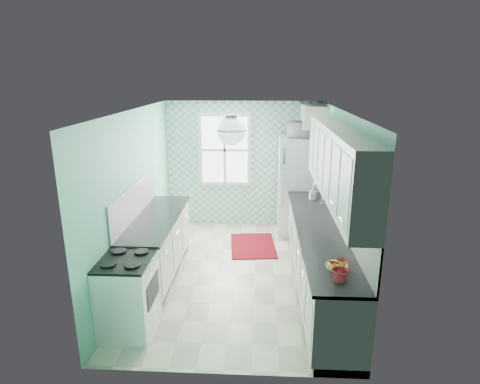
# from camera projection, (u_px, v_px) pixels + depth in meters

# --- Properties ---
(floor) EXTENTS (3.00, 4.40, 0.02)m
(floor) POSITION_uv_depth(u_px,v_px,m) (236.00, 274.00, 6.26)
(floor) COLOR beige
(floor) RESTS_ON ground
(ceiling) EXTENTS (3.00, 4.40, 0.02)m
(ceiling) POSITION_uv_depth(u_px,v_px,m) (235.00, 110.00, 5.55)
(ceiling) COLOR white
(ceiling) RESTS_ON wall_back
(wall_back) EXTENTS (3.00, 0.02, 2.50)m
(wall_back) POSITION_uv_depth(u_px,v_px,m) (243.00, 165.00, 8.02)
(wall_back) COLOR #66CBA7
(wall_back) RESTS_ON floor
(wall_front) EXTENTS (3.00, 0.02, 2.50)m
(wall_front) POSITION_uv_depth(u_px,v_px,m) (221.00, 265.00, 3.79)
(wall_front) COLOR #66CBA7
(wall_front) RESTS_ON floor
(wall_left) EXTENTS (0.02, 4.40, 2.50)m
(wall_left) POSITION_uv_depth(u_px,v_px,m) (135.00, 195.00, 5.98)
(wall_left) COLOR #66CBA7
(wall_left) RESTS_ON floor
(wall_right) EXTENTS (0.02, 4.40, 2.50)m
(wall_right) POSITION_uv_depth(u_px,v_px,m) (339.00, 198.00, 5.83)
(wall_right) COLOR #66CBA7
(wall_right) RESTS_ON floor
(accent_wall) EXTENTS (3.00, 0.01, 2.50)m
(accent_wall) POSITION_uv_depth(u_px,v_px,m) (243.00, 165.00, 8.00)
(accent_wall) COLOR #70C2A8
(accent_wall) RESTS_ON wall_back
(window) EXTENTS (1.04, 0.05, 1.44)m
(window) POSITION_uv_depth(u_px,v_px,m) (225.00, 150.00, 7.91)
(window) COLOR white
(window) RESTS_ON wall_back
(backsplash_right) EXTENTS (0.02, 3.60, 0.51)m
(backsplash_right) POSITION_uv_depth(u_px,v_px,m) (343.00, 211.00, 5.46)
(backsplash_right) COLOR white
(backsplash_right) RESTS_ON wall_right
(backsplash_left) EXTENTS (0.02, 2.15, 0.51)m
(backsplash_left) POSITION_uv_depth(u_px,v_px,m) (135.00, 200.00, 5.92)
(backsplash_left) COLOR white
(backsplash_left) RESTS_ON wall_left
(upper_cabinets_right) EXTENTS (0.33, 3.20, 0.90)m
(upper_cabinets_right) POSITION_uv_depth(u_px,v_px,m) (338.00, 163.00, 5.08)
(upper_cabinets_right) COLOR silver
(upper_cabinets_right) RESTS_ON wall_right
(upper_cabinet_fridge) EXTENTS (0.40, 0.74, 0.40)m
(upper_cabinet_fridge) POSITION_uv_depth(u_px,v_px,m) (313.00, 116.00, 7.31)
(upper_cabinet_fridge) COLOR silver
(upper_cabinet_fridge) RESTS_ON wall_right
(ceiling_light) EXTENTS (0.34, 0.34, 0.35)m
(ceiling_light) POSITION_uv_depth(u_px,v_px,m) (231.00, 131.00, 4.84)
(ceiling_light) COLOR silver
(ceiling_light) RESTS_ON ceiling
(base_cabinets_right) EXTENTS (0.60, 3.60, 0.90)m
(base_cabinets_right) POSITION_uv_depth(u_px,v_px,m) (318.00, 260.00, 5.69)
(base_cabinets_right) COLOR white
(base_cabinets_right) RESTS_ON floor
(countertop_right) EXTENTS (0.63, 3.60, 0.04)m
(countertop_right) POSITION_uv_depth(u_px,v_px,m) (319.00, 229.00, 5.56)
(countertop_right) COLOR black
(countertop_right) RESTS_ON base_cabinets_right
(base_cabinets_left) EXTENTS (0.60, 2.15, 0.90)m
(base_cabinets_left) POSITION_uv_depth(u_px,v_px,m) (157.00, 247.00, 6.12)
(base_cabinets_left) COLOR white
(base_cabinets_left) RESTS_ON floor
(countertop_left) EXTENTS (0.63, 2.15, 0.04)m
(countertop_left) POSITION_uv_depth(u_px,v_px,m) (156.00, 218.00, 5.99)
(countertop_left) COLOR black
(countertop_left) RESTS_ON base_cabinets_left
(fridge) EXTENTS (0.81, 0.80, 1.87)m
(fridge) POSITION_uv_depth(u_px,v_px,m) (299.00, 186.00, 7.66)
(fridge) COLOR white
(fridge) RESTS_ON floor
(stove) EXTENTS (0.60, 0.75, 0.90)m
(stove) POSITION_uv_depth(u_px,v_px,m) (129.00, 293.00, 4.79)
(stove) COLOR silver
(stove) RESTS_ON floor
(sink) EXTENTS (0.44, 0.37, 0.53)m
(sink) POSITION_uv_depth(u_px,v_px,m) (312.00, 206.00, 6.49)
(sink) COLOR silver
(sink) RESTS_ON countertop_right
(rug) EXTENTS (0.88, 1.18, 0.02)m
(rug) POSITION_uv_depth(u_px,v_px,m) (253.00, 246.00, 7.25)
(rug) COLOR #630514
(rug) RESTS_ON floor
(dish_towel) EXTENTS (0.06, 0.26, 0.39)m
(dish_towel) POSITION_uv_depth(u_px,v_px,m) (291.00, 230.00, 6.72)
(dish_towel) COLOR #69B5B1
(dish_towel) RESTS_ON base_cabinets_right
(fruit_bowl) EXTENTS (0.27, 0.27, 0.06)m
(fruit_bowl) POSITION_uv_depth(u_px,v_px,m) (337.00, 268.00, 4.34)
(fruit_bowl) COLOR white
(fruit_bowl) RESTS_ON countertop_right
(potted_plant) EXTENTS (0.34, 0.31, 0.31)m
(potted_plant) POSITION_uv_depth(u_px,v_px,m) (342.00, 268.00, 4.07)
(potted_plant) COLOR #A40412
(potted_plant) RESTS_ON countertop_right
(soap_bottle) EXTENTS (0.11, 0.12, 0.22)m
(soap_bottle) POSITION_uv_depth(u_px,v_px,m) (313.00, 193.00, 6.79)
(soap_bottle) COLOR #96B2C4
(soap_bottle) RESTS_ON countertop_right
(microwave) EXTENTS (0.54, 0.38, 0.29)m
(microwave) POSITION_uv_depth(u_px,v_px,m) (302.00, 129.00, 7.36)
(microwave) COLOR white
(microwave) RESTS_ON fridge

